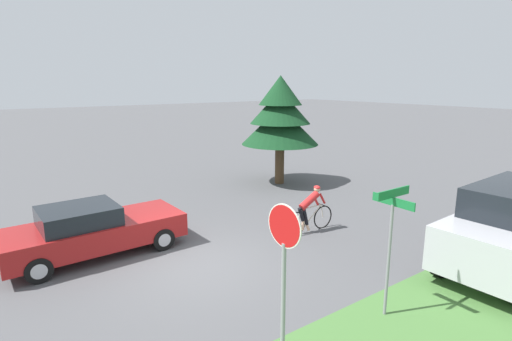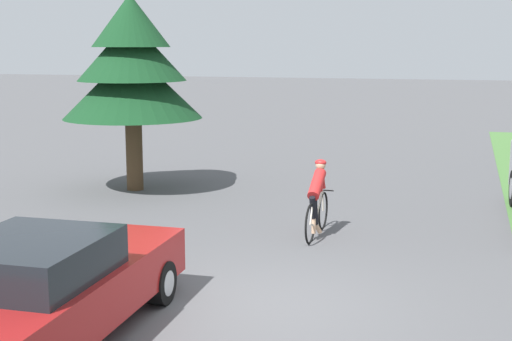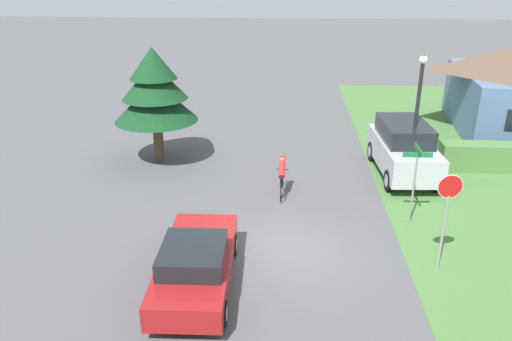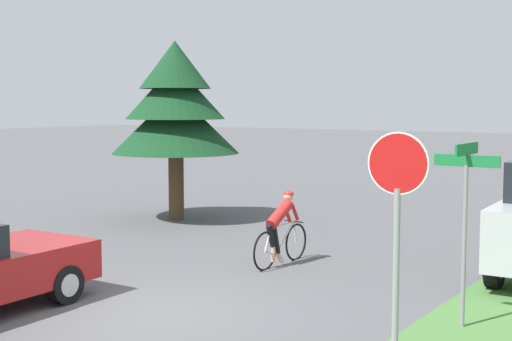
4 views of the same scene
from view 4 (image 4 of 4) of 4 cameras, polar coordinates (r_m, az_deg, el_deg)
ground_plane at (r=10.77m, az=-9.12°, el=-11.30°), size 140.00×140.00×0.00m
cyclist at (r=13.66m, az=1.99°, el=-4.72°), size 0.44×1.82×1.43m
stop_sign at (r=7.49m, az=11.22°, el=-3.47°), size 0.65×0.08×2.79m
street_name_sign at (r=10.09m, az=16.41°, el=-2.26°), size 0.90×0.90×2.54m
conifer_tall_near at (r=18.96m, az=-6.47°, el=5.16°), size 3.36×3.36×4.73m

